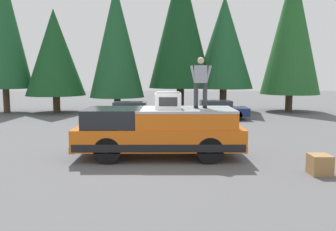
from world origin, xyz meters
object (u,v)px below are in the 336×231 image
(parked_car_maroon, at_px, (129,112))
(wooden_crate, at_px, (320,165))
(compressor_unit, at_px, (168,100))
(person_on_truck_bed, at_px, (201,81))
(pickup_truck, at_px, (159,131))
(parked_car_navy, at_px, (214,110))

(parked_car_maroon, height_order, wooden_crate, parked_car_maroon)
(compressor_unit, distance_m, wooden_crate, 4.91)
(person_on_truck_bed, bearing_deg, compressor_unit, 102.86)
(pickup_truck, relative_size, parked_car_maroon, 1.35)
(person_on_truck_bed, bearing_deg, wooden_crate, -124.56)
(compressor_unit, xyz_separation_m, person_on_truck_bed, (0.25, -1.09, 0.62))
(wooden_crate, bearing_deg, person_on_truck_bed, 55.44)
(parked_car_maroon, bearing_deg, wooden_crate, -148.92)
(compressor_unit, distance_m, parked_car_navy, 10.32)
(parked_car_maroon, xyz_separation_m, wooden_crate, (-10.68, -6.44, -0.30))
(compressor_unit, bearing_deg, pickup_truck, 61.93)
(compressor_unit, xyz_separation_m, parked_car_navy, (9.80, -2.93, -1.35))
(parked_car_maroon, relative_size, wooden_crate, 7.32)
(pickup_truck, relative_size, wooden_crate, 9.89)
(compressor_unit, relative_size, parked_car_navy, 0.20)
(pickup_truck, height_order, compressor_unit, compressor_unit)
(parked_car_maroon, bearing_deg, compressor_unit, -165.79)
(parked_car_navy, relative_size, parked_car_maroon, 1.00)
(person_on_truck_bed, relative_size, wooden_crate, 3.02)
(compressor_unit, height_order, parked_car_maroon, compressor_unit)
(pickup_truck, relative_size, person_on_truck_bed, 3.28)
(wooden_crate, bearing_deg, compressor_unit, 65.66)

